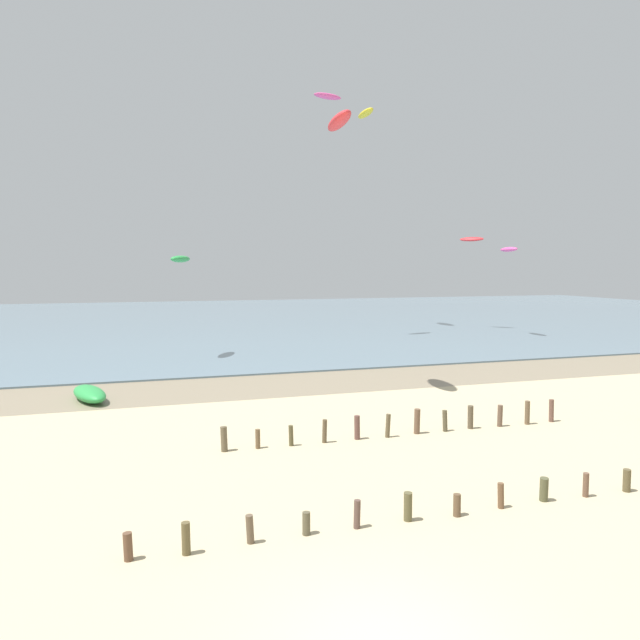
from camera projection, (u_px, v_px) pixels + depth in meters
The scene contains 11 objects.
wet_sand_strip at pixel (222, 388), 27.88m from camera, with size 120.00×5.61×0.01m, color gray.
sea at pixel (179, 320), 63.89m from camera, with size 160.00×70.00×0.10m, color slate.
groyne_near at pixel (414, 508), 13.29m from camera, with size 12.63×0.35×0.69m.
groyne_mid at pixel (411, 423), 20.15m from camera, with size 12.62×0.35×0.90m.
grounded_kite at pixel (89, 394), 25.25m from camera, with size 3.16×1.14×0.63m, color green.
kite_aloft_0 at pixel (328, 96), 45.46m from camera, with size 2.49×0.80×0.40m, color #E54C99.
kite_aloft_2 at pixel (366, 113), 53.42m from camera, with size 3.37×1.08×0.54m, color yellow.
kite_aloft_3 at pixel (180, 259), 36.36m from camera, with size 2.68×0.86×0.43m, color green.
kite_aloft_4 at pixel (339, 121), 25.63m from camera, with size 3.08×0.98×0.49m, color red.
kite_aloft_6 at pixel (472, 239), 53.26m from camera, with size 2.25×0.72×0.36m, color red.
kite_aloft_7 at pixel (509, 249), 47.72m from camera, with size 2.49×0.80×0.40m, color #E54C99.
Camera 1 is at (-3.40, -7.56, 5.87)m, focal length 32.17 mm.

